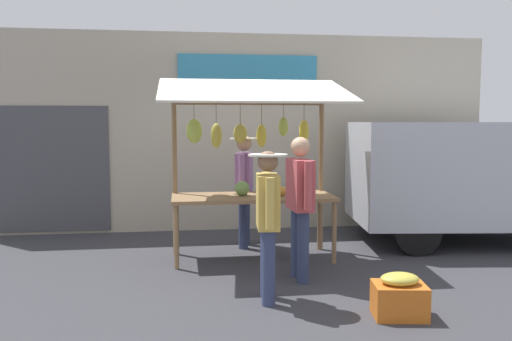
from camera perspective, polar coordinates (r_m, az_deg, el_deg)
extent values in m
plane|color=#38383D|center=(7.51, -0.32, -9.33)|extent=(40.00, 40.00, 0.00)
cube|color=#B2A893|center=(9.46, -2.11, 4.07)|extent=(9.00, 0.25, 3.40)
cube|color=teal|center=(9.38, -0.84, 10.48)|extent=(2.40, 0.06, 0.56)
cube|color=#47474C|center=(9.55, -20.96, 0.13)|extent=(1.90, 0.04, 2.10)
cube|color=olive|center=(7.34, -0.33, -2.86)|extent=(2.20, 0.90, 0.05)
cylinder|color=olive|center=(6.97, -8.45, -7.02)|extent=(0.06, 0.06, 0.83)
cylinder|color=olive|center=(7.26, 8.31, -6.54)|extent=(0.06, 0.06, 0.83)
cylinder|color=olive|center=(7.74, -8.41, -5.81)|extent=(0.06, 0.06, 0.83)
cylinder|color=olive|center=(7.99, 6.74, -5.44)|extent=(0.06, 0.06, 0.83)
cylinder|color=olive|center=(7.64, -8.63, -0.19)|extent=(0.07, 0.07, 2.35)
cylinder|color=olive|center=(7.90, 6.92, 0.01)|extent=(0.07, 0.07, 2.35)
cylinder|color=olive|center=(7.67, -0.73, 7.18)|extent=(2.12, 0.06, 0.06)
cube|color=beige|center=(7.14, -0.17, 8.54)|extent=(2.50, 1.46, 0.39)
cylinder|color=brown|center=(7.76, 5.12, 6.26)|extent=(0.01, 0.01, 0.24)
ellipsoid|color=yellow|center=(7.76, 5.11, 4.11)|extent=(0.18, 0.20, 0.35)
cylinder|color=brown|center=(7.69, 2.92, 6.44)|extent=(0.01, 0.01, 0.20)
ellipsoid|color=#B2CC4C|center=(7.69, 2.91, 4.67)|extent=(0.19, 0.19, 0.28)
cylinder|color=brown|center=(7.64, 0.59, 6.06)|extent=(0.01, 0.01, 0.30)
ellipsoid|color=yellow|center=(7.65, 0.59, 3.71)|extent=(0.19, 0.18, 0.33)
cylinder|color=brown|center=(7.62, -1.69, 6.08)|extent=(0.01, 0.01, 0.29)
ellipsoid|color=gold|center=(7.62, -1.68, 3.94)|extent=(0.23, 0.20, 0.28)
cylinder|color=brown|center=(7.63, -4.26, 6.10)|extent=(0.01, 0.01, 0.29)
ellipsoid|color=gold|center=(7.63, -4.24, 3.71)|extent=(0.21, 0.20, 0.35)
cylinder|color=brown|center=(7.59, -6.60, 6.33)|extent=(0.01, 0.01, 0.22)
ellipsoid|color=#B2CC4C|center=(7.59, -6.58, 4.20)|extent=(0.23, 0.19, 0.35)
ellipsoid|color=orange|center=(7.27, 2.48, -2.19)|extent=(0.23, 0.15, 0.14)
sphere|color=#729E4C|center=(7.31, -1.49, -1.91)|extent=(0.20, 0.20, 0.20)
cylinder|color=navy|center=(8.28, -1.14, -5.02)|extent=(0.14, 0.14, 0.83)
cylinder|color=navy|center=(8.01, -1.36, -5.37)|extent=(0.14, 0.14, 0.83)
cube|color=#93669E|center=(8.05, -1.26, -0.21)|extent=(0.33, 0.54, 0.59)
cylinder|color=#93669E|center=(8.35, -1.01, 0.15)|extent=(0.09, 0.09, 0.54)
cylinder|color=#93669E|center=(7.74, -1.52, -0.25)|extent=(0.09, 0.09, 0.54)
sphere|color=tan|center=(8.02, -1.26, 2.91)|extent=(0.23, 0.23, 0.23)
cylinder|color=beige|center=(8.02, -1.27, 3.40)|extent=(0.43, 0.43, 0.02)
cylinder|color=navy|center=(6.34, 5.01, -8.15)|extent=(0.14, 0.14, 0.85)
cylinder|color=navy|center=(6.60, 4.32, -7.60)|extent=(0.14, 0.14, 0.85)
cube|color=#BF4C51|center=(6.35, 4.71, -1.51)|extent=(0.25, 0.52, 0.60)
cylinder|color=#BF4C51|center=(6.04, 5.53, -1.62)|extent=(0.09, 0.09, 0.55)
cylinder|color=#BF4C51|center=(6.65, 3.96, -0.99)|extent=(0.09, 0.09, 0.55)
sphere|color=tan|center=(6.31, 4.74, 2.52)|extent=(0.23, 0.23, 0.23)
cylinder|color=navy|center=(5.58, 1.34, -10.30)|extent=(0.14, 0.14, 0.78)
cylinder|color=navy|center=(5.83, 1.15, -9.62)|extent=(0.14, 0.14, 0.78)
cube|color=gold|center=(5.57, 1.26, -3.29)|extent=(0.26, 0.49, 0.56)
cylinder|color=gold|center=(5.27, 1.50, -3.52)|extent=(0.09, 0.09, 0.51)
cylinder|color=gold|center=(5.86, 1.04, -2.65)|extent=(0.09, 0.09, 0.51)
sphere|color=#8C664C|center=(5.52, 1.27, 0.98)|extent=(0.22, 0.22, 0.22)
cylinder|color=beige|center=(5.52, 1.27, 1.65)|extent=(0.41, 0.41, 0.02)
cube|color=silver|center=(9.17, 24.21, -0.14)|extent=(4.59, 2.36, 1.55)
cube|color=black|center=(8.67, 16.36, 1.67)|extent=(1.61, 1.97, 0.68)
cylinder|color=black|center=(7.96, 16.76, -6.29)|extent=(0.68, 0.26, 0.66)
cylinder|color=black|center=(9.53, 13.68, -4.35)|extent=(0.68, 0.26, 0.66)
cube|color=#D1661E|center=(5.51, 14.97, -13.19)|extent=(0.55, 0.46, 0.33)
ellipsoid|color=gold|center=(5.44, 15.03, -11.07)|extent=(0.38, 0.29, 0.12)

